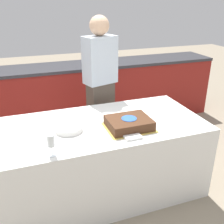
% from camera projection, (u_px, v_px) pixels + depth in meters
% --- Properties ---
extents(ground_plane, '(14.00, 14.00, 0.00)m').
position_uv_depth(ground_plane, '(103.00, 188.00, 2.67)').
color(ground_plane, gray).
extents(back_counter, '(4.40, 0.58, 0.92)m').
position_uv_depth(back_counter, '(70.00, 96.00, 3.80)').
color(back_counter, maroon).
rests_on(back_counter, ground_plane).
extents(dining_table, '(1.88, 0.91, 0.73)m').
position_uv_depth(dining_table, '(102.00, 158.00, 2.52)').
color(dining_table, white).
rests_on(dining_table, ground_plane).
extents(cake, '(0.41, 0.34, 0.09)m').
position_uv_depth(cake, '(129.00, 123.00, 2.28)').
color(cake, gold).
rests_on(cake, dining_table).
extents(plate_stack, '(0.24, 0.24, 0.04)m').
position_uv_depth(plate_stack, '(69.00, 128.00, 2.24)').
color(plate_stack, white).
rests_on(plate_stack, dining_table).
extents(wine_glass, '(0.07, 0.07, 0.17)m').
position_uv_depth(wine_glass, '(51.00, 142.00, 1.85)').
color(wine_glass, white).
rests_on(wine_glass, dining_table).
extents(side_plate_near_cake, '(0.20, 0.20, 0.00)m').
position_uv_depth(side_plate_near_cake, '(111.00, 115.00, 2.54)').
color(side_plate_near_cake, white).
rests_on(side_plate_near_cake, dining_table).
extents(side_plate_right_edge, '(0.20, 0.20, 0.00)m').
position_uv_depth(side_plate_right_edge, '(162.00, 118.00, 2.48)').
color(side_plate_right_edge, white).
rests_on(side_plate_right_edge, dining_table).
extents(utensil_pile, '(0.14, 0.12, 0.02)m').
position_uv_depth(utensil_pile, '(132.00, 136.00, 2.14)').
color(utensil_pile, white).
rests_on(utensil_pile, dining_table).
extents(person_cutting_cake, '(0.39, 0.29, 1.62)m').
position_uv_depth(person_cutting_cake, '(100.00, 87.00, 2.97)').
color(person_cutting_cake, '#4C4238').
rests_on(person_cutting_cake, ground_plane).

